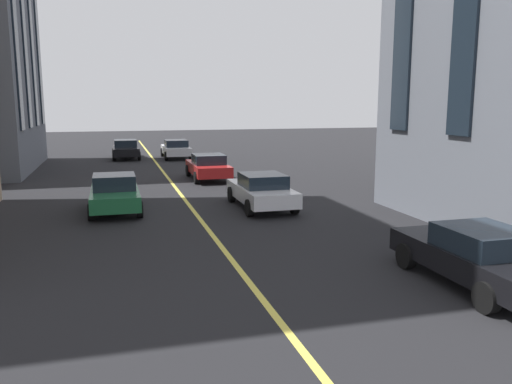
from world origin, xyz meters
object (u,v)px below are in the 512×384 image
at_px(car_white_trailing, 176,149).
at_px(car_white_parked_b, 262,190).
at_px(car_green_near, 115,193).
at_px(car_red_parked_a, 208,166).
at_px(car_black_mid, 477,255).
at_px(car_black_oncoming, 126,149).

distance_m(car_white_trailing, car_white_parked_b, 19.39).
distance_m(car_green_near, car_red_parked_a, 8.76).
distance_m(car_black_mid, car_white_trailing, 29.25).
bearing_deg(car_white_trailing, car_black_mid, -173.70).
bearing_deg(car_white_parked_b, car_black_mid, -167.05).
bearing_deg(car_red_parked_a, car_white_trailing, 1.76).
distance_m(car_green_near, car_white_parked_b, 5.61).
bearing_deg(car_green_near, car_white_trailing, -13.85).
height_order(car_black_oncoming, car_white_trailing, same).
xyz_separation_m(car_green_near, car_red_parked_a, (7.25, -4.91, 0.00)).
bearing_deg(car_green_near, car_red_parked_a, -34.14).
xyz_separation_m(car_black_mid, car_white_trailing, (29.07, 3.21, 0.00)).
bearing_deg(car_black_mid, car_white_parked_b, 12.95).
height_order(car_green_near, car_black_mid, car_green_near).
distance_m(car_black_oncoming, car_white_trailing, 3.68).
distance_m(car_black_oncoming, car_white_parked_b, 20.65).
bearing_deg(car_white_parked_b, car_white_trailing, 2.89).
distance_m(car_black_mid, car_red_parked_a, 18.02).
height_order(car_red_parked_a, car_white_parked_b, same).
xyz_separation_m(car_black_mid, car_red_parked_a, (17.79, 2.86, 0.00)).
relative_size(car_black_mid, car_white_parked_b, 1.00).
relative_size(car_black_oncoming, car_red_parked_a, 1.00).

